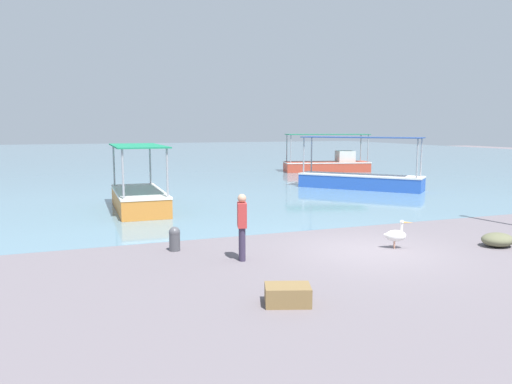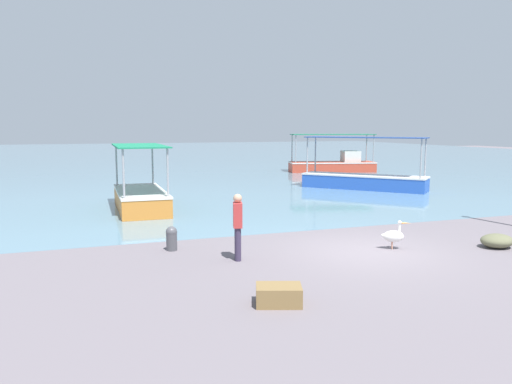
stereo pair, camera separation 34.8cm
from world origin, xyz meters
TOP-DOWN VIEW (x-y plane):
  - ground at (0.00, 0.00)m, footprint 120.00×120.00m
  - harbor_water at (0.00, 48.00)m, footprint 110.00×90.00m
  - fishing_boat_far_right at (7.23, 11.91)m, footprint 5.56×5.93m
  - fishing_boat_outer at (10.78, 21.86)m, footprint 6.63×3.43m
  - fishing_boat_near_right at (-4.94, 9.04)m, footprint 1.98×5.03m
  - pelican at (0.86, 0.00)m, footprint 0.76×0.49m
  - mooring_bollard at (-4.93, 1.89)m, footprint 0.31×0.31m
  - fisherman_standing at (-3.53, 0.34)m, footprint 0.32×0.44m
  - net_pile at (3.69, -0.83)m, footprint 0.93×0.79m
  - cargo_crate at (-3.75, -2.97)m, footprint 1.01×0.84m

SIDE VIEW (x-z plane):
  - ground at x=0.00m, z-range 0.00..0.00m
  - harbor_water at x=0.00m, z-range 0.00..0.00m
  - cargo_crate at x=-3.75m, z-range 0.00..0.37m
  - net_pile at x=3.69m, z-range 0.00..0.39m
  - mooring_bollard at x=-4.93m, z-range 0.02..0.68m
  - pelican at x=0.86m, z-range -0.02..0.78m
  - fishing_boat_near_right at x=-4.94m, z-range -0.75..1.87m
  - fishing_boat_far_right at x=7.23m, z-range -0.84..1.97m
  - fishing_boat_outer at x=10.78m, z-range -0.79..2.02m
  - fisherman_standing at x=-3.53m, z-range 0.06..1.75m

